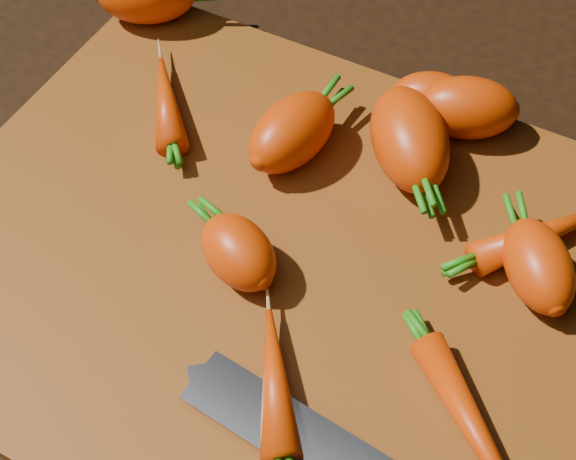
% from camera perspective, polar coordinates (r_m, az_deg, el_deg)
% --- Properties ---
extents(ground, '(2.00, 2.00, 0.01)m').
position_cam_1_polar(ground, '(0.57, -0.47, -2.82)').
color(ground, black).
extents(cutting_board, '(0.50, 0.40, 0.01)m').
position_cam_1_polar(cutting_board, '(0.56, -0.48, -2.20)').
color(cutting_board, brown).
rests_on(cutting_board, ground).
extents(carrot_1, '(0.07, 0.07, 0.04)m').
position_cam_1_polar(carrot_1, '(0.53, -3.54, -1.58)').
color(carrot_1, '#C73100').
rests_on(carrot_1, cutting_board).
extents(carrot_2, '(0.10, 0.11, 0.05)m').
position_cam_1_polar(carrot_2, '(0.59, 8.62, 6.43)').
color(carrot_2, '#C73100').
rests_on(carrot_2, cutting_board).
extents(carrot_3, '(0.06, 0.09, 0.05)m').
position_cam_1_polar(carrot_3, '(0.59, 0.31, 6.99)').
color(carrot_3, '#C73100').
rests_on(carrot_3, cutting_board).
extents(carrot_4, '(0.09, 0.07, 0.05)m').
position_cam_1_polar(carrot_4, '(0.62, 12.62, 8.48)').
color(carrot_4, '#C73100').
rests_on(carrot_4, cutting_board).
extents(carrot_5, '(0.07, 0.06, 0.04)m').
position_cam_1_polar(carrot_5, '(0.63, 10.19, 9.19)').
color(carrot_5, '#C73100').
rests_on(carrot_5, cutting_board).
extents(carrot_6, '(0.08, 0.08, 0.04)m').
position_cam_1_polar(carrot_6, '(0.55, 17.37, -2.43)').
color(carrot_6, '#C73100').
rests_on(carrot_6, cutting_board).
extents(carrot_7, '(0.09, 0.11, 0.02)m').
position_cam_1_polar(carrot_7, '(0.58, 18.01, -0.12)').
color(carrot_7, '#C73100').
rests_on(carrot_7, cutting_board).
extents(carrot_8, '(0.12, 0.11, 0.02)m').
position_cam_1_polar(carrot_8, '(0.49, 13.48, -14.26)').
color(carrot_8, '#C73100').
rests_on(carrot_8, cutting_board).
extents(carrot_9, '(0.07, 0.10, 0.03)m').
position_cam_1_polar(carrot_9, '(0.49, -0.93, -10.63)').
color(carrot_9, '#C73100').
rests_on(carrot_9, cutting_board).
extents(carrot_10, '(0.08, 0.09, 0.03)m').
position_cam_1_polar(carrot_10, '(0.64, -8.64, 9.06)').
color(carrot_10, '#C73100').
rests_on(carrot_10, cutting_board).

